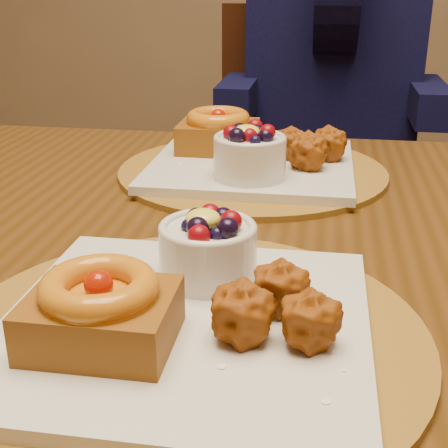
{
  "coord_description": "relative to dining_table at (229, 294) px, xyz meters",
  "views": [
    {
      "loc": [
        0.1,
        -0.68,
        1.02
      ],
      "look_at": [
        0.02,
        -0.23,
        0.83
      ],
      "focal_mm": 50.0,
      "sensor_mm": 36.0,
      "label": 1
    }
  ],
  "objects": [
    {
      "name": "place_setting_far",
      "position": [
        -0.0,
        0.21,
        0.1
      ],
      "size": [
        0.38,
        0.38,
        0.09
      ],
      "color": "brown",
      "rests_on": "dining_table"
    },
    {
      "name": "dining_table",
      "position": [
        0.0,
        0.0,
        0.0
      ],
      "size": [
        1.6,
        0.9,
        0.76
      ],
      "color": "#3D240B",
      "rests_on": "ground"
    },
    {
      "name": "place_setting_near",
      "position": [
        -0.0,
        -0.22,
        0.1
      ],
      "size": [
        0.38,
        0.38,
        0.08
      ],
      "color": "brown",
      "rests_on": "dining_table"
    },
    {
      "name": "chair_far",
      "position": [
        0.06,
        0.79,
        -0.15
      ],
      "size": [
        0.51,
        0.51,
        0.95
      ],
      "rotation": [
        0.0,
        0.0,
        -0.11
      ],
      "color": "black",
      "rests_on": "ground"
    },
    {
      "name": "diner",
      "position": [
        0.11,
        0.95,
        0.2
      ],
      "size": [
        0.5,
        0.49,
        0.82
      ],
      "rotation": [
        0.0,
        0.0,
        0.01
      ],
      "color": "black",
      "rests_on": "ground"
    }
  ]
}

